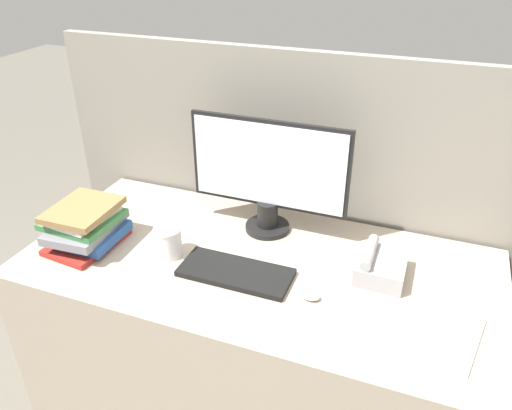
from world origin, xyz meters
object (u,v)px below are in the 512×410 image
(mouse, at_px, (310,296))
(coffee_cup, at_px, (168,242))
(monitor, at_px, (268,176))
(book_stack, at_px, (85,225))
(desk_telephone, at_px, (380,266))
(keyboard, at_px, (236,272))

(mouse, xyz_separation_m, coffee_cup, (-0.54, 0.06, 0.04))
(monitor, distance_m, mouse, 0.49)
(book_stack, bearing_deg, desk_telephone, 10.15)
(mouse, distance_m, coffee_cup, 0.55)
(mouse, xyz_separation_m, book_stack, (-0.86, 0.01, 0.07))
(keyboard, bearing_deg, mouse, -6.29)
(monitor, xyz_separation_m, book_stack, (-0.59, -0.33, -0.15))
(coffee_cup, bearing_deg, keyboard, -5.35)
(monitor, xyz_separation_m, desk_telephone, (0.45, -0.15, -0.19))
(coffee_cup, height_order, desk_telephone, coffee_cup)
(coffee_cup, relative_size, book_stack, 0.37)
(coffee_cup, bearing_deg, book_stack, -172.35)
(coffee_cup, bearing_deg, desk_telephone, 11.24)
(mouse, relative_size, desk_telephone, 0.33)
(mouse, bearing_deg, book_stack, 179.19)
(monitor, relative_size, mouse, 9.62)
(mouse, bearing_deg, monitor, 127.83)
(keyboard, distance_m, mouse, 0.27)
(book_stack, xyz_separation_m, desk_telephone, (1.05, 0.19, -0.04))
(mouse, distance_m, desk_telephone, 0.27)
(keyboard, relative_size, mouse, 6.10)
(keyboard, height_order, coffee_cup, coffee_cup)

